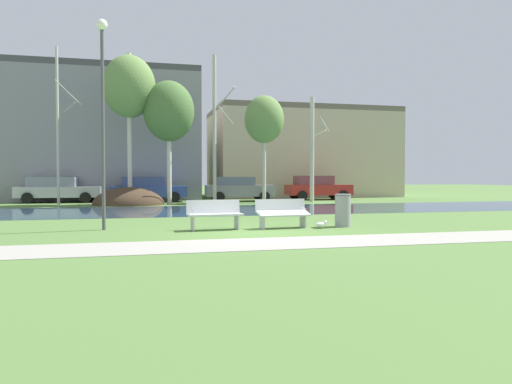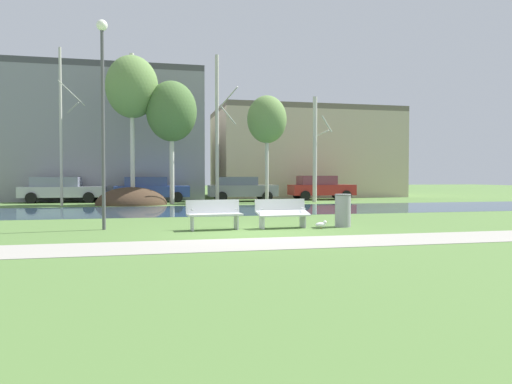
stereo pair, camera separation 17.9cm
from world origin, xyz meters
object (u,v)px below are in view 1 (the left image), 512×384
bench_right (282,212)px  parked_wagon_fourth_red (317,187)px  streetlamp (103,92)px  seagull (321,224)px  parked_van_nearest_silver (58,189)px  trash_bin (343,210)px  parked_sedan_second_blue (148,189)px  parked_hatch_third_grey (238,188)px  bench_left (215,214)px

bench_right → parked_wagon_fourth_red: (7.33, 16.41, 0.36)m
bench_right → streetlamp: size_ratio=0.27×
seagull → parked_van_nearest_silver: size_ratio=0.08×
parked_wagon_fourth_red → streetlamp: bearing=-128.7°
trash_bin → parked_wagon_fourth_red: bearing=71.9°
trash_bin → parked_van_nearest_silver: (-10.92, 16.74, 0.28)m
seagull → streetlamp: streetlamp is taller
bench_right → parked_wagon_fourth_red: 17.97m
trash_bin → streetlamp: bearing=173.6°
trash_bin → seagull: bearing=-156.0°
parked_sedan_second_blue → parked_hatch_third_grey: size_ratio=1.05×
bench_right → seagull: 1.22m
trash_bin → parked_van_nearest_silver: parked_van_nearest_silver is taller
streetlamp → parked_sedan_second_blue: (1.47, 15.32, -3.19)m
bench_left → bench_right: same height
bench_left → streetlamp: 4.77m
trash_bin → seagull: 1.01m
streetlamp → parked_van_nearest_silver: (-3.78, 15.94, -3.19)m
parked_hatch_third_grey → parked_van_nearest_silver: bearing=174.6°
bench_left → parked_sedan_second_blue: 16.16m
parked_sedan_second_blue → seagull: bearing=-73.7°
parked_van_nearest_silver → parked_wagon_fourth_red: parked_wagon_fourth_red is taller
bench_left → parked_hatch_third_grey: size_ratio=0.38×
seagull → parked_sedan_second_blue: (-4.82, 16.51, 0.67)m
bench_left → parked_sedan_second_blue: bearing=96.0°
bench_right → parked_hatch_third_grey: bearing=83.4°
seagull → parked_hatch_third_grey: size_ratio=0.09×
seagull → streetlamp: size_ratio=0.06×
parked_sedan_second_blue → parked_hatch_third_grey: 5.55m
parked_sedan_second_blue → parked_wagon_fourth_red: 11.08m
seagull → bench_left: bearing=172.0°
seagull → parked_hatch_third_grey: parked_hatch_third_grey is taller
bench_left → parked_wagon_fourth_red: 18.91m
parked_sedan_second_blue → parked_hatch_third_grey: parked_hatch_third_grey is taller
bench_left → parked_wagon_fourth_red: size_ratio=0.38×
parked_van_nearest_silver → parked_sedan_second_blue: (5.24, -0.61, 0.00)m
parked_hatch_third_grey → parked_wagon_fourth_red: bearing=7.8°
bench_right → seagull: size_ratio=4.21×
seagull → bench_right: bearing=157.8°
bench_right → parked_hatch_third_grey: parked_hatch_third_grey is taller
parked_van_nearest_silver → seagull: bearing=-59.5°
trash_bin → parked_hatch_third_grey: (-0.13, 15.71, 0.28)m
trash_bin → seagull: (-0.85, -0.38, -0.39)m
bench_left → bench_right: bearing=0.0°
parked_sedan_second_blue → parked_hatch_third_grey: bearing=-4.2°
streetlamp → parked_sedan_second_blue: 15.72m
bench_left → parked_wagon_fourth_red: (9.39, 16.41, 0.36)m
streetlamp → parked_van_nearest_silver: 16.68m
trash_bin → parked_wagon_fourth_red: size_ratio=0.24×
parked_sedan_second_blue → parked_wagon_fourth_red: bearing=1.8°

